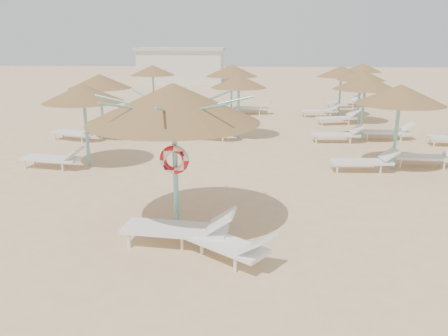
{
  "coord_description": "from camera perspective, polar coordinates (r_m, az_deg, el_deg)",
  "views": [
    {
      "loc": [
        1.17,
        -8.39,
        4.02
      ],
      "look_at": [
        0.54,
        0.8,
        1.3
      ],
      "focal_mm": 35.0,
      "sensor_mm": 36.0,
      "label": 1
    }
  ],
  "objects": [
    {
      "name": "ground",
      "position": [
        9.38,
        -3.66,
        -8.96
      ],
      "size": [
        120.0,
        120.0,
        0.0
      ],
      "primitive_type": "plane",
      "color": "#DEB987",
      "rests_on": "ground"
    },
    {
      "name": "main_palapa",
      "position": [
        9.0,
        -6.64,
        8.4
      ],
      "size": [
        3.56,
        3.56,
        3.19
      ],
      "color": "#70C3BE",
      "rests_on": "ground"
    },
    {
      "name": "lounger_main_a",
      "position": [
        8.86,
        -5.44,
        -7.79
      ],
      "size": [
        2.32,
        0.9,
        0.82
      ],
      "rotation": [
        0.0,
        0.0,
        -0.1
      ],
      "color": "white",
      "rests_on": "ground"
    },
    {
      "name": "lounger_main_b",
      "position": [
        8.31,
        0.31,
        -9.72
      ],
      "size": [
        2.01,
        1.69,
        0.74
      ],
      "rotation": [
        0.0,
        0.0,
        -0.63
      ],
      "color": "white",
      "rests_on": "ground"
    },
    {
      "name": "palapa_field",
      "position": [
        19.5,
        9.48,
        11.15
      ],
      "size": [
        18.66,
        16.73,
        2.72
      ],
      "color": "#70C3BE",
      "rests_on": "ground"
    },
    {
      "name": "service_hut",
      "position": [
        44.04,
        -5.56,
        13.29
      ],
      "size": [
        8.4,
        4.4,
        3.25
      ],
      "color": "silver",
      "rests_on": "ground"
    }
  ]
}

